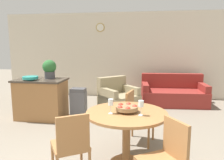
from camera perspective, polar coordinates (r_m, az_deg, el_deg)
name	(u,v)px	position (r m, az deg, el deg)	size (l,w,h in m)	color
wall_back	(125,55)	(7.08, 3.29, 6.48)	(8.00, 0.09, 2.70)	beige
dining_table	(126,124)	(3.07, 3.80, -11.49)	(1.11, 1.11, 0.78)	#9E6B3D
dining_chair_near_left	(71,143)	(2.79, -10.62, -15.98)	(0.58, 0.58, 0.89)	#9E6B3D
dining_chair_near_right	(166,157)	(2.54, 13.96, -18.84)	(0.58, 0.58, 0.89)	#9E6B3D
dining_chair_far_side	(136,114)	(3.83, 6.37, -8.81)	(0.50, 0.50, 0.89)	#9E6B3D
fruit_bowl	(127,108)	(2.99, 3.82, -7.27)	(0.30, 0.30, 0.11)	olive
wine_glass_left	(111,103)	(2.89, -0.34, -6.00)	(0.07, 0.07, 0.20)	silver
wine_glass_right	(141,104)	(2.84, 7.58, -6.34)	(0.07, 0.07, 0.20)	silver
kitchen_island	(41,99)	(5.29, -17.95, -4.65)	(1.12, 0.71, 0.91)	#9E6B3D
teal_bowl	(30,78)	(5.14, -20.55, 0.55)	(0.34, 0.34, 0.08)	teal
potted_plant	(49,68)	(5.24, -16.02, 2.93)	(0.31, 0.31, 0.43)	#4C4C51
trash_bin	(79,104)	(5.03, -8.74, -6.22)	(0.34, 0.25, 0.72)	#56565B
couch	(173,94)	(6.49, 15.67, -3.57)	(1.83, 1.06, 0.84)	maroon
armchair	(118,99)	(5.77, 1.53, -4.86)	(1.19, 1.19, 0.83)	#998966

